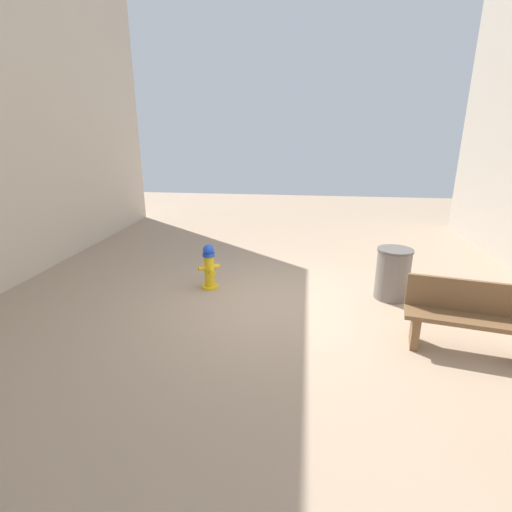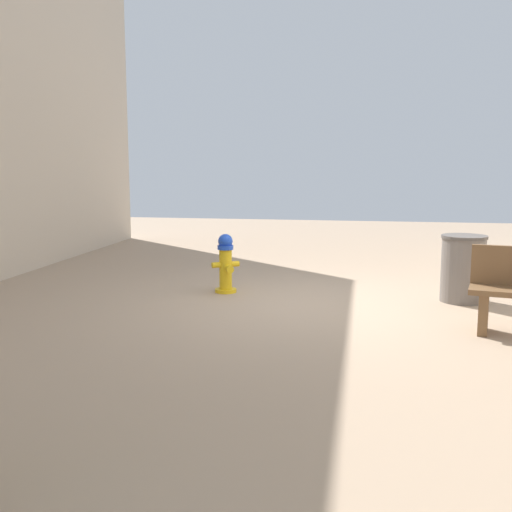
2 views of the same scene
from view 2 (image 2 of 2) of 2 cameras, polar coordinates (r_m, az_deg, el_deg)
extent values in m
plane|color=tan|center=(8.26, 4.61, -4.41)|extent=(23.40, 23.40, 0.00)
cylinder|color=gold|center=(8.98, -2.79, -3.16)|extent=(0.31, 0.31, 0.05)
cylinder|color=gold|center=(8.92, -2.80, -1.21)|extent=(0.18, 0.18, 0.57)
cylinder|color=blue|center=(8.87, -2.82, 0.80)|extent=(0.23, 0.23, 0.06)
sphere|color=blue|center=(8.86, -2.82, 1.36)|extent=(0.21, 0.21, 0.21)
cylinder|color=gold|center=(8.95, -1.98, -0.72)|extent=(0.15, 0.14, 0.08)
cylinder|color=gold|center=(8.86, -3.64, -0.83)|extent=(0.15, 0.14, 0.08)
cylinder|color=gold|center=(8.77, -2.49, -1.19)|extent=(0.16, 0.17, 0.11)
cube|color=brown|center=(7.29, 20.11, -4.88)|extent=(0.18, 0.41, 0.45)
cylinder|color=slate|center=(8.76, 18.41, -1.23)|extent=(0.57, 0.57, 0.85)
cylinder|color=#5B5551|center=(8.70, 18.55, 1.68)|extent=(0.60, 0.60, 0.04)
camera|label=1|loc=(2.31, 4.08, 31.99)|focal=26.88mm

